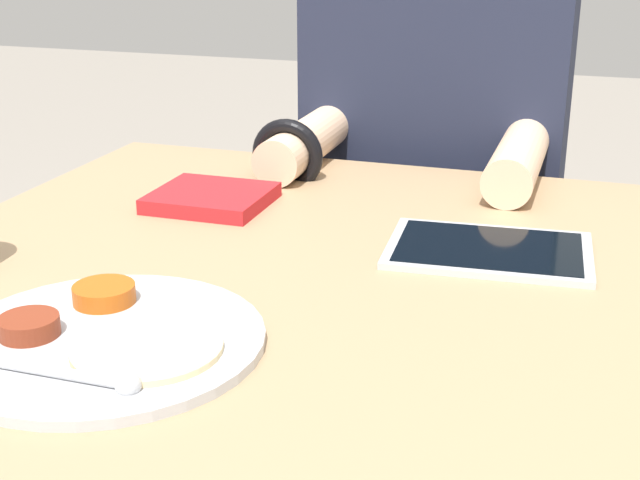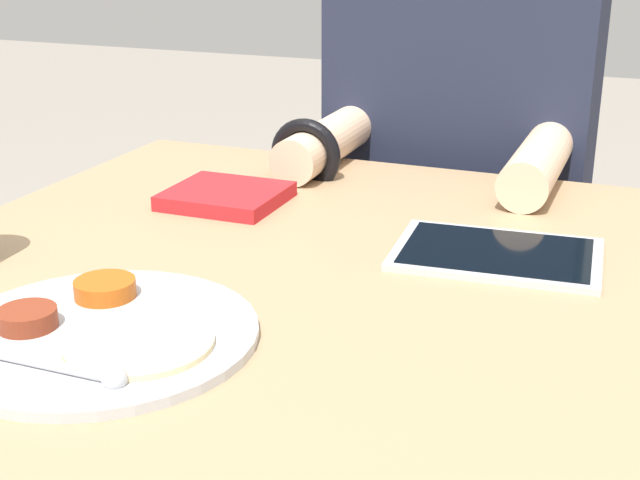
% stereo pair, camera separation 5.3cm
% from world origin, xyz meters
% --- Properties ---
extents(thali_tray, '(0.29, 0.29, 0.03)m').
position_xyz_m(thali_tray, '(-0.10, -0.19, 0.75)').
color(thali_tray, '#B7BABF').
rests_on(thali_tray, dining_table).
extents(red_notebook, '(0.15, 0.14, 0.02)m').
position_xyz_m(red_notebook, '(-0.19, 0.23, 0.75)').
color(red_notebook, silver).
rests_on(red_notebook, dining_table).
extents(tablet_device, '(0.24, 0.18, 0.01)m').
position_xyz_m(tablet_device, '(0.20, 0.16, 0.75)').
color(tablet_device, '#B7B7BC').
rests_on(tablet_device, dining_table).
extents(person_diner, '(0.44, 0.47, 1.24)m').
position_xyz_m(person_diner, '(0.03, 0.68, 0.59)').
color(person_diner, black).
rests_on(person_diner, ground_plane).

